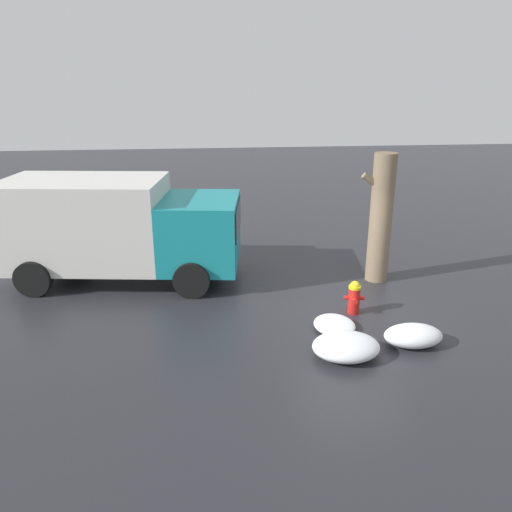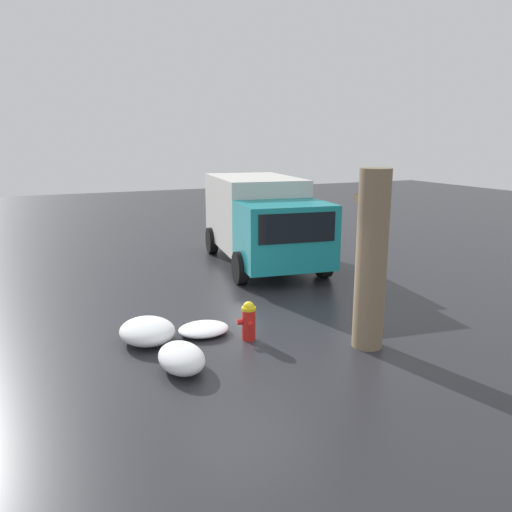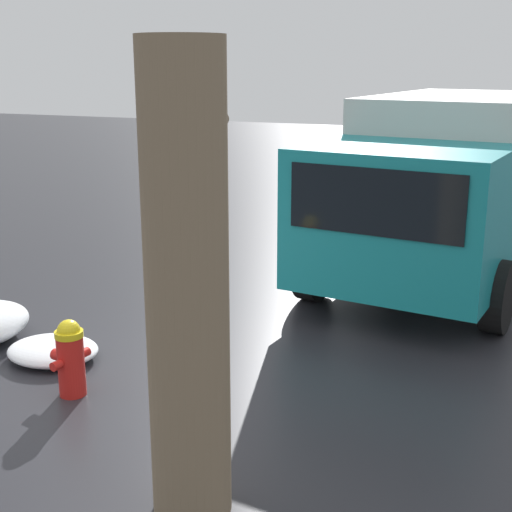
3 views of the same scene
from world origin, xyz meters
The scene contains 7 objects.
ground_plane centered at (0.00, 0.00, 0.00)m, with size 60.00×60.00×0.00m, color #28282D.
fire_hydrant centered at (0.00, 0.00, 0.40)m, with size 0.47×0.38×0.78m.
tree_trunk centered at (-1.21, -1.94, 1.69)m, with size 0.88×0.58×3.36m.
delivery_truck centered at (5.57, -2.81, 1.47)m, with size 6.26×3.35×2.68m.
snow_pile_by_hydrant centered at (0.71, 1.85, 0.22)m, with size 1.31×1.06×0.43m.
snow_pile_curbside centered at (-0.75, 1.57, 0.21)m, with size 1.19×0.76×0.43m.
snow_pile_by_tree centered at (0.64, 0.73, 0.10)m, with size 0.88×1.03×0.20m.
Camera 1 is at (3.38, 10.05, 5.05)m, focal length 35.00 mm.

